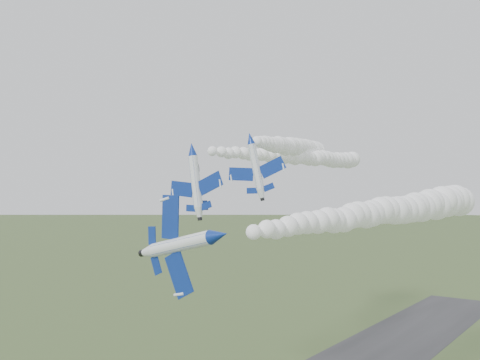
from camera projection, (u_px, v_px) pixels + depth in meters
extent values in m
cylinder|color=white|center=(219.00, 235.00, 56.62)|extent=(2.43, 9.28, 1.96)
cone|color=navy|center=(179.00, 239.00, 52.12)|extent=(2.08, 2.50, 1.96)
cone|color=white|center=(251.00, 232.00, 60.95)|extent=(2.06, 2.07, 1.96)
cylinder|color=black|center=(257.00, 232.00, 61.80)|extent=(1.02, 0.71, 0.99)
ellipsoid|color=black|center=(208.00, 236.00, 54.41)|extent=(1.47, 3.21, 1.31)
cube|color=navy|center=(218.00, 205.00, 57.93)|extent=(1.38, 2.69, 4.94)
cube|color=navy|center=(228.00, 266.00, 56.87)|extent=(1.38, 2.69, 4.94)
cube|color=navy|center=(243.00, 218.00, 60.47)|extent=(0.64, 1.23, 2.16)
cube|color=navy|center=(248.00, 248.00, 59.90)|extent=(0.64, 1.23, 2.16)
cube|color=navy|center=(254.00, 231.00, 59.11)|extent=(2.46, 1.87, 0.65)
cylinder|color=white|center=(192.00, 149.00, 92.79)|extent=(2.06, 8.95, 1.81)
cone|color=navy|center=(170.00, 147.00, 88.17)|extent=(1.87, 2.38, 1.81)
cone|color=white|center=(211.00, 152.00, 97.25)|extent=(1.86, 1.96, 1.81)
cylinder|color=black|center=(215.00, 152.00, 98.12)|extent=(0.93, 0.66, 0.91)
ellipsoid|color=black|center=(183.00, 145.00, 90.97)|extent=(1.29, 3.09, 1.20)
cube|color=navy|center=(182.00, 154.00, 95.24)|extent=(4.92, 2.68, 0.86)
cube|color=navy|center=(209.00, 147.00, 91.70)|extent=(4.92, 2.68, 0.86)
cube|color=navy|center=(201.00, 153.00, 97.40)|extent=(2.15, 1.23, 0.41)
cube|color=navy|center=(215.00, 149.00, 95.52)|extent=(2.15, 1.23, 0.41)
cube|color=navy|center=(206.00, 144.00, 96.40)|extent=(0.51, 1.71, 2.33)
cylinder|color=white|center=(250.00, 139.00, 86.31)|extent=(4.14, 7.42, 1.55)
cone|color=navy|center=(243.00, 135.00, 81.82)|extent=(2.15, 2.36, 1.55)
cone|color=white|center=(257.00, 141.00, 90.63)|extent=(2.02, 2.04, 1.55)
cylinder|color=black|center=(258.00, 142.00, 91.48)|extent=(0.92, 0.78, 0.79)
ellipsoid|color=black|center=(247.00, 134.00, 84.51)|extent=(1.89, 2.73, 1.03)
cube|color=navy|center=(236.00, 143.00, 87.62)|extent=(4.47, 3.41, 0.92)
cube|color=navy|center=(267.00, 136.00, 86.33)|extent=(4.47, 3.41, 0.92)
cube|color=navy|center=(248.00, 143.00, 90.21)|extent=(1.97, 1.53, 0.43)
cube|color=navy|center=(263.00, 139.00, 89.53)|extent=(1.97, 1.53, 0.43)
cube|color=navy|center=(254.00, 134.00, 89.75)|extent=(0.97, 1.48, 1.91)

